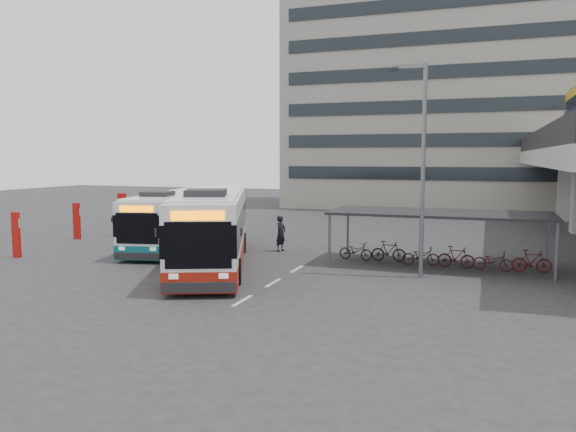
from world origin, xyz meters
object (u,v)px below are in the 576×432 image
(bus_main, at_px, (213,229))
(lamp_post, at_px, (421,157))
(bus_teal, at_px, (176,219))
(pedestrian, at_px, (281,234))

(bus_main, xyz_separation_m, lamp_post, (9.38, 0.51, 3.32))
(lamp_post, bearing_deg, bus_teal, 159.04)
(lamp_post, bearing_deg, bus_main, 178.01)
(bus_teal, xyz_separation_m, pedestrian, (6.30, 0.30, -0.56))
(bus_teal, height_order, lamp_post, lamp_post)
(pedestrian, height_order, lamp_post, lamp_post)
(bus_main, xyz_separation_m, bus_teal, (-4.70, 4.51, -0.22))
(bus_main, relative_size, bus_teal, 1.12)
(bus_teal, relative_size, lamp_post, 1.28)
(bus_teal, height_order, pedestrian, bus_teal)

